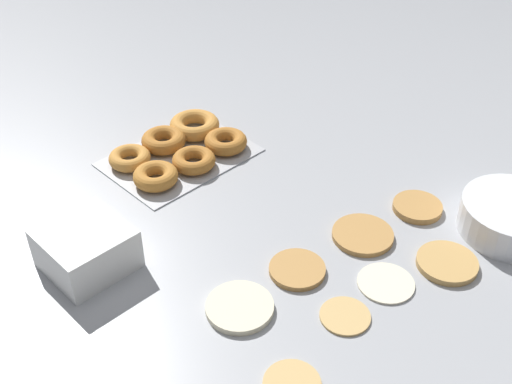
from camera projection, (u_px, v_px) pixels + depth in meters
The scene contains 12 objects.
ground_plane at pixel (298, 238), 1.17m from camera, with size 3.00×3.00×0.00m, color #9EA0A5.
pancake_0 at pixel (292, 383), 0.91m from camera, with size 0.08×0.08×0.01m, color tan.
pancake_1 at pixel (363, 235), 1.17m from camera, with size 0.11×0.11×0.01m, color #B27F42.
pancake_2 at pixel (297, 269), 1.10m from camera, with size 0.10×0.10×0.01m, color #B27F42.
pancake_3 at pixel (240, 307), 1.03m from camera, with size 0.11×0.11×0.01m, color beige.
pancake_4 at pixel (447, 263), 1.11m from camera, with size 0.11×0.11×0.01m, color tan.
pancake_5 at pixel (345, 315), 1.01m from camera, with size 0.08×0.08×0.01m, color tan.
pancake_6 at pixel (417, 207), 1.23m from camera, with size 0.09×0.09×0.01m, color #B27F42.
pancake_7 at pixel (386, 282), 1.07m from camera, with size 0.10×0.10×0.01m, color beige.
donut_tray at pixel (180, 148), 1.37m from camera, with size 0.30×0.22×0.04m.
batter_bowl at pixel (512, 217), 1.17m from camera, with size 0.19×0.19×0.06m.
container_stack at pixel (86, 249), 1.09m from camera, with size 0.14×0.14×0.08m.
Camera 1 is at (0.67, 0.57, 0.77)m, focal length 45.00 mm.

